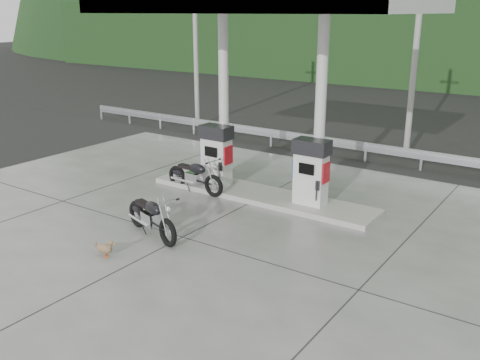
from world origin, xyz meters
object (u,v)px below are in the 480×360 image
Objects in this scene: gas_pump_left at (216,155)px; motorcycle_right at (195,176)px; duck at (104,249)px; motorcycle_left at (151,217)px; gas_pump_right at (311,172)px.

gas_pump_left is 0.89× the size of motorcycle_right.
motorcycle_right is 4.03× the size of duck.
motorcycle_right is (-0.32, -0.66, -0.57)m from gas_pump_left.
gas_pump_left reaches higher than motorcycle_left.
motorcycle_left is 3.42m from motorcycle_right.
gas_pump_right reaches higher than motorcycle_right.
gas_pump_left is 4.00m from motorcycle_left.
motorcycle_right is at bearing -169.36° from gas_pump_right.
motorcycle_right is at bearing -115.85° from gas_pump_left.
gas_pump_right is 4.50m from motorcycle_left.
gas_pump_right is 5.85m from duck.
gas_pump_left is 1.00× the size of gas_pump_right.
motorcycle_left is (0.93, -3.85, -0.56)m from gas_pump_left.
motorcycle_left is at bearing 77.10° from duck.
gas_pump_left and gas_pump_right have the same top height.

